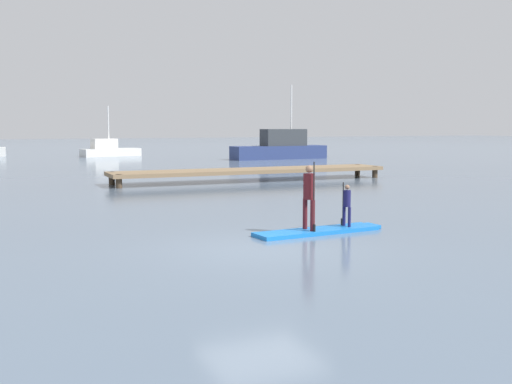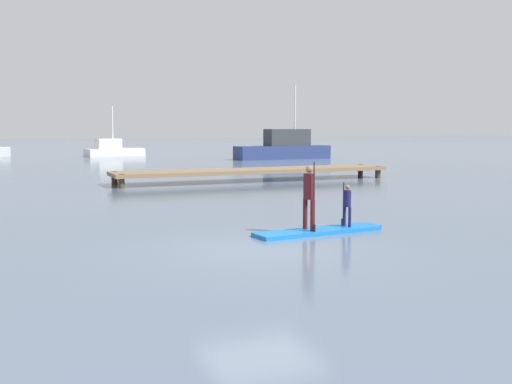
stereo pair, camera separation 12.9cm
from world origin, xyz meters
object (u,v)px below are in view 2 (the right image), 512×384
at_px(paddler_child_solo, 347,203).
at_px(motor_boat_small_navy, 113,150).
at_px(paddler_adult, 309,193).
at_px(fishing_boat_green_midground, 284,148).
at_px(paddleboard_near, 320,231).

relative_size(paddler_child_solo, motor_boat_small_navy, 0.21).
distance_m(paddler_adult, fishing_boat_green_midground, 34.77).
height_order(paddleboard_near, paddler_adult, paddler_adult).
distance_m(paddler_adult, motor_boat_small_navy, 41.55).
bearing_deg(paddler_child_solo, fishing_boat_green_midground, 66.81).
xyz_separation_m(paddler_adult, paddler_child_solo, (1.18, 0.12, -0.33)).
xyz_separation_m(paddleboard_near, fishing_boat_green_midground, (14.31, 31.50, 0.88)).
bearing_deg(paddleboard_near, fishing_boat_green_midground, 65.57).
distance_m(paddleboard_near, motor_boat_small_navy, 41.50).
bearing_deg(paddler_child_solo, motor_boat_small_navy, 88.06).
bearing_deg(fishing_boat_green_midground, paddler_adult, -114.89).
xyz_separation_m(paddler_child_solo, fishing_boat_green_midground, (13.46, 31.42, 0.22)).
bearing_deg(motor_boat_small_navy, fishing_boat_green_midground, -39.48).
xyz_separation_m(paddler_child_solo, motor_boat_small_navy, (1.40, 41.35, -0.14)).
bearing_deg(paddleboard_near, paddler_child_solo, 5.69).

